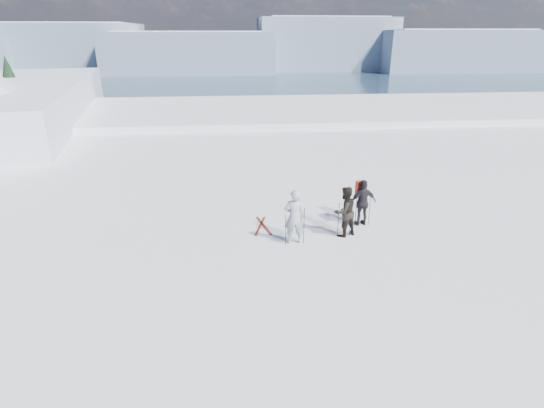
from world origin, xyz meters
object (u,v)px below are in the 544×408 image
Objects in this scene: skier_grey at (294,217)px; skis_loose at (262,226)px; skier_pack at (363,203)px; skier_dark at (345,212)px.

skis_loose is at bearing -56.52° from skier_grey.
skier_grey reaches higher than skier_pack.
skier_dark is (1.88, 0.41, -0.06)m from skier_grey.
skier_pack is at bearing -162.55° from skier_dark.
skier_grey is 1.19× the size of skis_loose.
skier_grey is at bearing -55.65° from skis_loose.
skier_pack is at bearing -3.41° from skis_loose.
skier_grey is 2.04m from skis_loose.
skier_grey reaches higher than skier_dark.
skier_grey is at bearing -12.37° from skier_dark.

